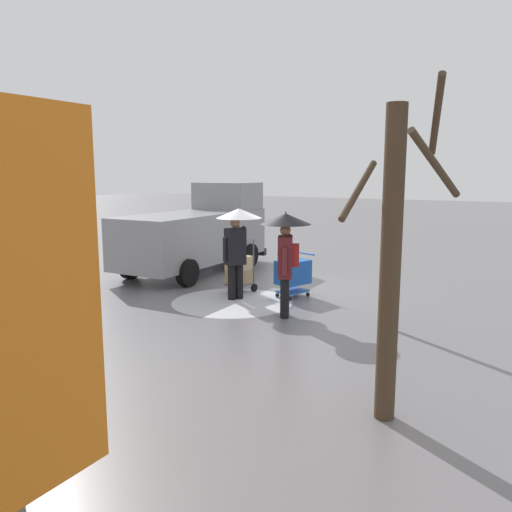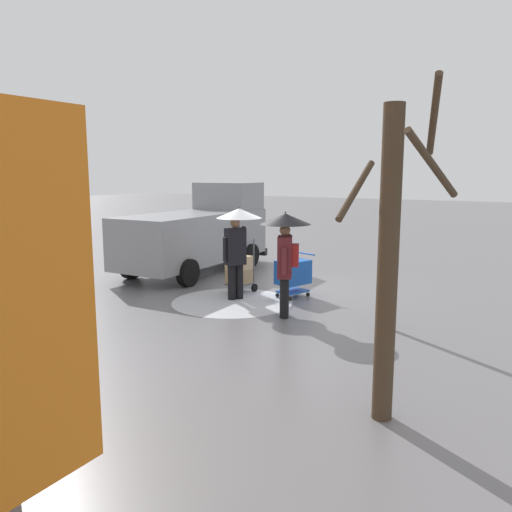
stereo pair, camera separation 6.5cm
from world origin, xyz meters
name	(u,v)px [view 2 (the right image)]	position (x,y,z in m)	size (l,w,h in m)	color
ground_plane	(289,289)	(0.00, 0.00, 0.00)	(90.00, 90.00, 0.00)	slate
slush_patch_near_cluster	(178,271)	(3.95, -0.48, 0.00)	(2.14, 2.14, 0.01)	silver
slush_patch_under_van	(232,302)	(0.57, 1.78, 0.00)	(2.75, 2.75, 0.01)	silver
cargo_van_parked_right	(199,232)	(3.44, -0.89, 1.18)	(2.23, 5.36, 2.60)	gray
shopping_cart_vendor	(293,273)	(-0.41, 0.65, 0.57)	(0.79, 0.95, 1.02)	#1951B2
hand_dolly_boxes	(239,271)	(0.92, 0.90, 0.54)	(0.61, 0.77, 1.32)	#515156
pedestrian_pink_side	(237,231)	(0.62, 1.46, 1.58)	(1.04, 1.04, 2.15)	black
pedestrian_black_side	(285,240)	(-0.98, 2.20, 1.57)	(1.04, 1.04, 2.15)	black
bare_tree_near	(389,258)	(-4.00, 5.58, 1.95)	(1.18, 1.20, 3.92)	#423323
street_lamp	(393,203)	(-3.07, 2.01, 2.37)	(0.28, 0.28, 3.86)	#2D2D33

